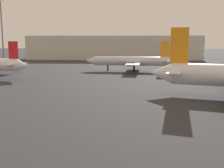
{
  "coord_description": "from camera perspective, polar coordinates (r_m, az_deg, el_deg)",
  "views": [
    {
      "loc": [
        3.01,
        -8.13,
        8.91
      ],
      "look_at": [
        0.98,
        33.84,
        2.32
      ],
      "focal_mm": 44.85,
      "sensor_mm": 36.0,
      "label": 1
    }
  ],
  "objects": [
    {
      "name": "airplane_far_left",
      "position": [
        81.15,
        3.97,
        4.68
      ],
      "size": [
        26.61,
        18.97,
        8.59
      ],
      "rotation": [
        0.0,
        0.0,
        3.05
      ],
      "color": "silver",
      "rests_on": "ground_plane"
    },
    {
      "name": "light_mast_left",
      "position": [
        117.92,
        -21.54,
        10.56
      ],
      "size": [
        2.4,
        0.5,
        24.51
      ],
      "color": "slate",
      "rests_on": "ground_plane"
    },
    {
      "name": "terminal_building",
      "position": [
        138.2,
        0.51,
        7.49
      ],
      "size": [
        80.66,
        23.22,
        10.95
      ],
      "primitive_type": "cube",
      "color": "beige",
      "rests_on": "ground_plane"
    }
  ]
}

